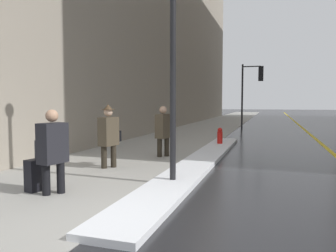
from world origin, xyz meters
name	(u,v)px	position (x,y,z in m)	size (l,w,h in m)	color
ground_plane	(106,224)	(0.00, 0.00, 0.00)	(160.00, 160.00, 0.00)	#232326
sidewalk_slab	(199,130)	(-2.00, 15.00, 0.01)	(4.00, 80.00, 0.01)	#9E9B93
road_centre_stripe	(309,133)	(4.00, 15.00, 0.00)	(0.16, 80.00, 0.00)	gold
snow_bank_curb	(201,161)	(0.27, 4.84, 0.05)	(0.88, 10.96, 0.10)	white
lamp_post	(173,35)	(0.23, 2.34, 2.95)	(0.28, 0.28, 4.93)	black
traffic_light_near	(253,82)	(0.96, 17.13, 2.91)	(1.31, 0.32, 4.02)	black
pedestrian_nearside	(53,148)	(-1.58, 1.00, 0.84)	(0.38, 0.54, 1.52)	black
pedestrian_trailing	(109,133)	(-1.77, 3.44, 0.87)	(0.39, 0.73, 1.60)	#2A241B
pedestrian_with_shoulder_bag	(163,129)	(-1.02, 5.47, 0.85)	(0.39, 0.73, 1.53)	#2A241B
rolling_suitcase	(36,175)	(-2.03, 1.09, 0.30)	(0.29, 0.40, 0.95)	black
fire_hydrant	(220,137)	(0.24, 8.42, 0.35)	(0.20, 0.20, 0.70)	red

